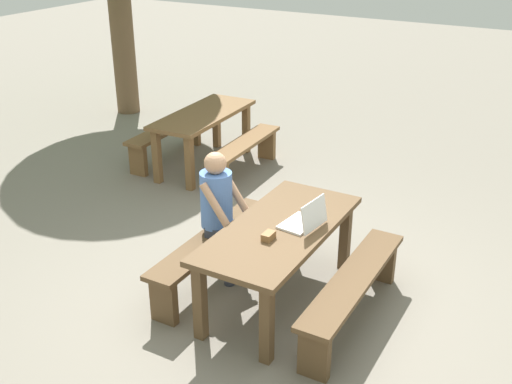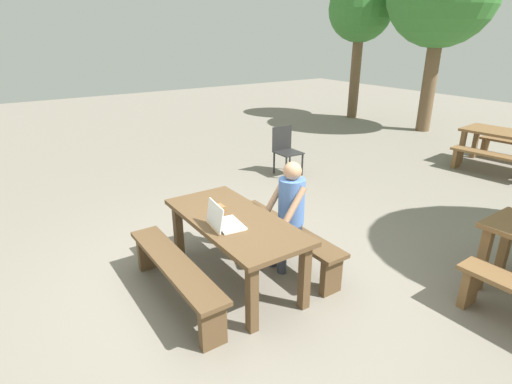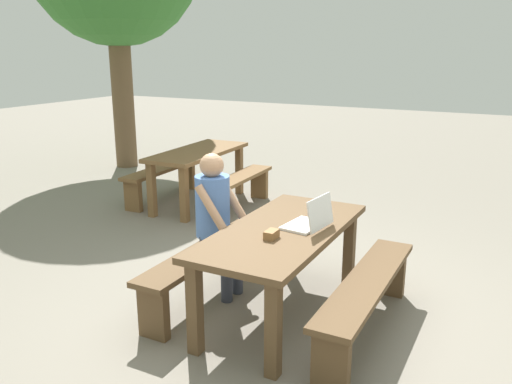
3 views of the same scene
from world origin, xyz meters
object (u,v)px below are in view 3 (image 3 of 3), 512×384
laptop (310,220)px  picnic_table_rear (198,160)px  person_seated (217,214)px  picnic_table_front (282,242)px  small_pouch (271,235)px

laptop → picnic_table_rear: size_ratio=0.23×
laptop → person_seated: size_ratio=0.31×
picnic_table_front → picnic_table_rear: 3.26m
person_seated → picnic_table_front: bearing=-97.2°
small_pouch → picnic_table_front: bearing=5.8°
laptop → small_pouch: size_ratio=3.11×
picnic_table_front → laptop: 0.28m
small_pouch → person_seated: 0.76m
person_seated → picnic_table_rear: (2.21, 1.67, -0.11)m
person_seated → picnic_table_rear: size_ratio=0.74×
laptop → picnic_table_front: bearing=-54.7°
picnic_table_rear → small_pouch: bearing=-139.5°
person_seated → picnic_table_rear: 2.77m
small_pouch → picnic_table_rear: bearing=42.6°
small_pouch → picnic_table_rear: size_ratio=0.07×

